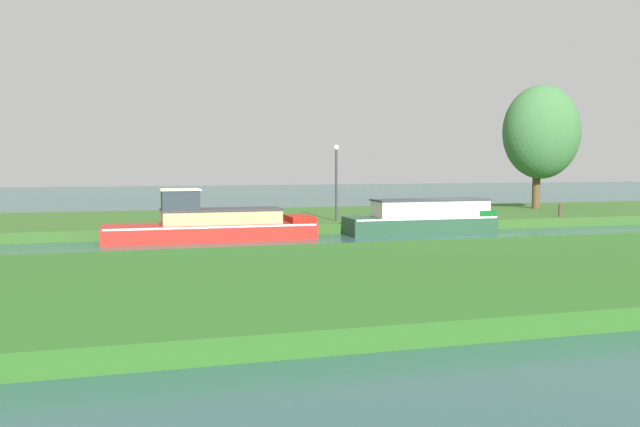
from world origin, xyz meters
TOP-DOWN VIEW (x-y plane):
  - ground_plane at (0.00, 0.00)m, footprint 120.00×120.00m
  - riverbank_far at (0.00, 7.00)m, footprint 72.00×10.00m
  - riverbank_near at (0.00, -9.00)m, footprint 72.00×10.00m
  - forest_barge at (-1.24, 1.20)m, footprint 6.09×1.73m
  - red_narrowboat at (-9.73, 1.20)m, footprint 7.68×1.94m
  - willow_tree_left at (8.28, 7.32)m, footprint 4.25×3.29m
  - lamp_post at (-4.26, 3.46)m, footprint 0.24×0.24m
  - mooring_post_near at (6.16, 2.69)m, footprint 0.13×0.13m
  - mooring_post_far at (2.34, 2.69)m, footprint 0.16×0.16m

SIDE VIEW (x-z plane):
  - ground_plane at x=0.00m, z-range 0.00..0.00m
  - riverbank_far at x=0.00m, z-range 0.00..0.40m
  - riverbank_near at x=0.00m, z-range 0.00..0.40m
  - red_narrowboat at x=-9.73m, z-range -0.38..1.52m
  - forest_barge at x=-1.24m, z-range -0.08..1.31m
  - mooring_post_near at x=6.16m, z-range 0.40..0.96m
  - mooring_post_far at x=2.34m, z-range 0.40..1.14m
  - lamp_post at x=-4.26m, z-range 0.79..3.98m
  - willow_tree_left at x=8.28m, z-range 1.18..7.70m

